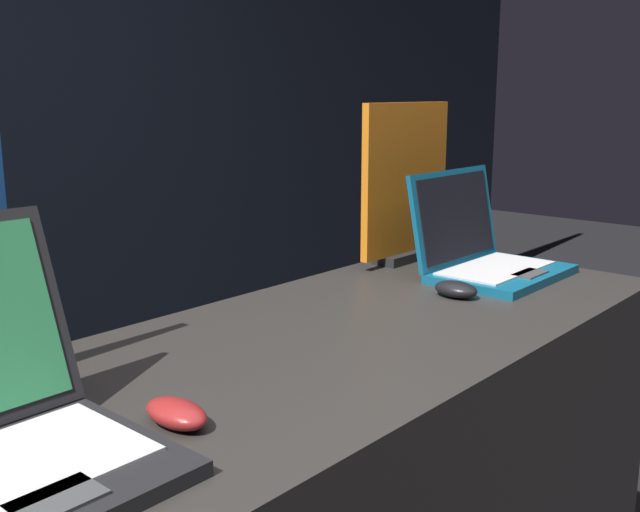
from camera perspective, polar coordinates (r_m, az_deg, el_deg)
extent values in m
cube|color=black|center=(0.92, -21.99, -15.76)|extent=(0.33, 0.27, 0.02)
cube|color=#B7B7B7|center=(0.93, -22.64, -14.64)|extent=(0.29, 0.19, 0.00)
cube|color=#3F3F42|center=(0.85, -19.45, -17.10)|extent=(0.09, 0.06, 0.00)
ellipsoid|color=maroon|center=(1.02, -10.89, -11.69)|extent=(0.06, 0.11, 0.03)
cube|color=#0F5170|center=(1.81, 13.73, -1.33)|extent=(0.34, 0.23, 0.02)
cube|color=#B7B7B7|center=(1.82, 13.27, -0.88)|extent=(0.30, 0.16, 0.00)
cube|color=#3F3F42|center=(1.78, 15.69, -1.29)|extent=(0.10, 0.05, 0.00)
cube|color=#0F5170|center=(1.85, 10.19, 2.98)|extent=(0.34, 0.06, 0.23)
cube|color=black|center=(1.85, 10.37, 3.00)|extent=(0.31, 0.04, 0.20)
ellipsoid|color=black|center=(1.62, 10.31, -2.51)|extent=(0.06, 0.10, 0.03)
cube|color=black|center=(1.95, 6.42, 0.00)|extent=(0.19, 0.07, 0.02)
cube|color=orange|center=(1.92, 6.56, 5.89)|extent=(0.34, 0.02, 0.38)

